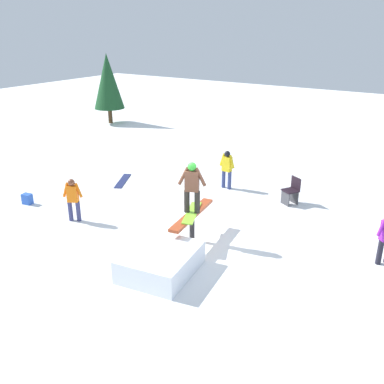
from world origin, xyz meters
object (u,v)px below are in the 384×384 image
(main_rider_on_rail, at_px, (192,188))
(folding_chair, at_px, (291,192))
(bystander_orange, at_px, (73,198))
(pine_tree_near, at_px, (108,81))
(rail_feature, at_px, (192,218))
(backpack_on_snow, at_px, (27,199))
(loose_snowboard_navy, at_px, (123,181))
(bystander_yellow, at_px, (227,168))

(main_rider_on_rail, relative_size, folding_chair, 1.59)
(main_rider_on_rail, height_order, bystander_orange, main_rider_on_rail)
(pine_tree_near, bearing_deg, bystander_orange, -141.34)
(rail_feature, bearing_deg, pine_tree_near, 42.89)
(folding_chair, bearing_deg, main_rider_on_rail, -77.68)
(main_rider_on_rail, xyz_separation_m, pine_tree_near, (9.63, 11.96, 0.88))
(backpack_on_snow, bearing_deg, loose_snowboard_navy, -118.97)
(folding_chair, bearing_deg, rail_feature, -77.68)
(loose_snowboard_navy, relative_size, folding_chair, 1.73)
(bystander_yellow, distance_m, backpack_on_snow, 6.72)
(main_rider_on_rail, height_order, folding_chair, main_rider_on_rail)
(loose_snowboard_navy, height_order, pine_tree_near, pine_tree_near)
(rail_feature, xyz_separation_m, bystander_yellow, (3.95, 1.12, 0.10))
(bystander_orange, bearing_deg, rail_feature, 165.40)
(loose_snowboard_navy, height_order, backpack_on_snow, backpack_on_snow)
(main_rider_on_rail, distance_m, bystander_orange, 3.75)
(backpack_on_snow, height_order, pine_tree_near, pine_tree_near)
(folding_chair, distance_m, pine_tree_near, 14.60)
(rail_feature, distance_m, folding_chair, 4.08)
(pine_tree_near, bearing_deg, loose_snowboard_navy, -134.47)
(folding_chair, bearing_deg, pine_tree_near, -172.50)
(bystander_yellow, relative_size, pine_tree_near, 0.35)
(rail_feature, bearing_deg, bystander_yellow, 7.52)
(bystander_orange, xyz_separation_m, loose_snowboard_navy, (3.33, 1.10, -0.72))
(rail_feature, height_order, bystander_orange, bystander_orange)
(bystander_orange, bearing_deg, folding_chair, -164.02)
(rail_feature, distance_m, pine_tree_near, 15.45)
(rail_feature, xyz_separation_m, main_rider_on_rail, (0.00, 0.00, 0.83))
(bystander_orange, relative_size, pine_tree_near, 0.33)
(main_rider_on_rail, xyz_separation_m, backpack_on_snow, (-0.81, 5.82, -1.33))
(bystander_yellow, distance_m, loose_snowboard_navy, 3.92)
(backpack_on_snow, xyz_separation_m, pine_tree_near, (10.44, 6.14, 2.21))
(rail_feature, xyz_separation_m, folding_chair, (3.86, -1.31, -0.25))
(bystander_orange, distance_m, backpack_on_snow, 2.32)
(rail_feature, xyz_separation_m, loose_snowboard_navy, (2.48, 4.68, -0.66))
(backpack_on_snow, bearing_deg, folding_chair, -156.59)
(bystander_yellow, xyz_separation_m, folding_chair, (-0.09, -2.42, -0.35))
(bystander_yellow, distance_m, pine_tree_near, 12.35)
(main_rider_on_rail, bearing_deg, loose_snowboard_navy, 39.77)
(rail_feature, distance_m, main_rider_on_rail, 0.83)
(bystander_yellow, bearing_deg, bystander_orange, -112.10)
(bystander_yellow, bearing_deg, rail_feature, -69.18)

